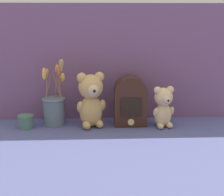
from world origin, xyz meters
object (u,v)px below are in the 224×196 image
(vintage_radio, at_px, (130,101))
(teddy_bear_medium, at_px, (164,106))
(decorative_tin_tall, at_px, (26,122))
(flower_vase, at_px, (54,107))
(teddy_bear_large, at_px, (91,99))

(vintage_radio, bearing_deg, teddy_bear_medium, -17.03)
(decorative_tin_tall, bearing_deg, teddy_bear_medium, -1.31)
(flower_vase, distance_m, decorative_tin_tall, 0.16)
(vintage_radio, height_order, decorative_tin_tall, vintage_radio)
(teddy_bear_medium, height_order, flower_vase, flower_vase)
(teddy_bear_large, xyz_separation_m, flower_vase, (-0.19, 0.04, -0.05))
(teddy_bear_large, distance_m, teddy_bear_medium, 0.37)
(teddy_bear_medium, distance_m, decorative_tin_tall, 0.70)
(teddy_bear_medium, distance_m, vintage_radio, 0.17)
(teddy_bear_large, bearing_deg, decorative_tin_tall, -178.38)
(teddy_bear_large, relative_size, teddy_bear_medium, 1.32)
(teddy_bear_medium, xyz_separation_m, decorative_tin_tall, (-0.69, 0.02, -0.08))
(teddy_bear_large, relative_size, decorative_tin_tall, 3.56)
(teddy_bear_medium, relative_size, vintage_radio, 0.83)
(flower_vase, xyz_separation_m, vintage_radio, (0.39, -0.01, 0.03))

